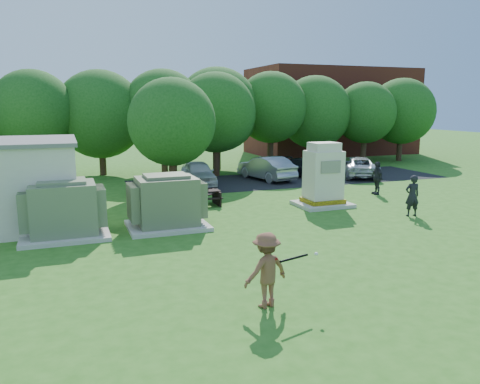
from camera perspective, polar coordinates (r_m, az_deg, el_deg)
name	(u,v)px	position (r m, az deg, el deg)	size (l,w,h in m)	color
ground	(284,254)	(15.06, 5.40, -7.51)	(120.00, 120.00, 0.00)	#2D6619
brick_building	(331,112)	(46.68, 11.00, 9.61)	(15.00, 8.00, 8.00)	maroon
parking_strip	(291,179)	(29.88, 6.19, 1.57)	(20.00, 6.00, 0.01)	#232326
transformer_left	(64,211)	(17.74, -20.69, -2.13)	(3.00, 2.40, 2.07)	beige
transformer_right	(167,203)	(18.08, -8.90, -1.33)	(3.00, 2.40, 2.07)	beige
generator_cabinet	(323,178)	(22.01, 10.10, 1.63)	(2.43, 1.99, 2.96)	beige
picnic_table	(202,196)	(21.89, -4.66, -0.54)	(1.67, 1.26, 0.72)	black
batter	(266,270)	(11.00, 3.22, -9.48)	(1.16, 0.66, 1.79)	brown
person_by_generator	(412,196)	(21.02, 20.26, -0.43)	(0.64, 0.42, 1.76)	black
person_walking_right	(377,178)	(25.62, 16.34, 1.65)	(1.02, 0.42, 1.74)	#26252B
car_white	(198,173)	(27.66, -5.11, 2.33)	(1.66, 4.11, 1.40)	silver
car_silver_a	(266,168)	(29.48, 3.22, 2.95)	(1.58, 4.52, 1.49)	#9F9FA3
car_dark	(306,168)	(30.83, 8.06, 2.92)	(1.67, 4.12, 1.19)	black
car_silver_b	(357,167)	(31.66, 14.11, 3.01)	(2.17, 4.71, 1.31)	silver
batting_equipment	(294,258)	(11.01, 6.55, -7.96)	(1.24, 0.29, 0.10)	black
tree_row	(189,112)	(32.37, -6.21, 9.65)	(41.30, 13.30, 7.30)	#47301E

